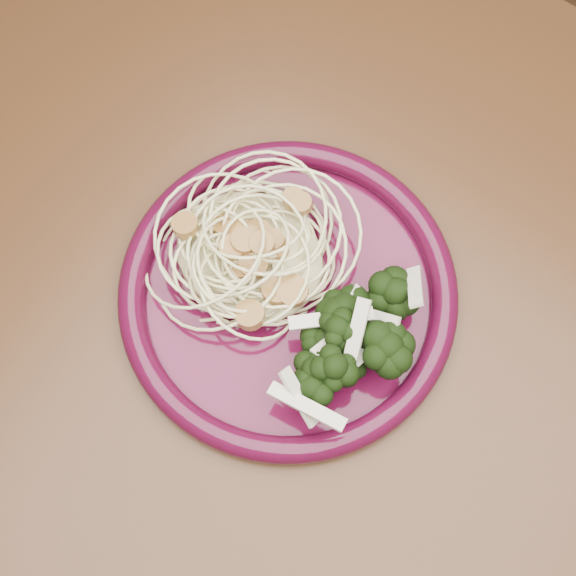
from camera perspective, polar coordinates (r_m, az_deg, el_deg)
The scene contains 6 objects.
dining_table at distance 0.70m, azimuth -4.94°, elevation -3.59°, with size 1.20×0.80×0.75m.
dinner_plate at distance 0.60m, azimuth 0.00°, elevation -0.35°, with size 0.30×0.30×0.02m.
spaghetti_pile at distance 0.60m, azimuth -2.76°, elevation 2.67°, with size 0.12×0.10×0.03m, color beige.
scallop_cluster at distance 0.57m, azimuth -2.91°, elevation 3.88°, with size 0.11×0.11×0.04m, color #A57638, non-canonical shape.
broccoli_pile at distance 0.57m, azimuth 3.57°, elevation -3.21°, with size 0.08×0.13×0.05m, color black.
onion_garnish at distance 0.54m, azimuth 3.75°, elevation -2.34°, with size 0.06×0.08×0.05m, color beige, non-canonical shape.
Camera 1 is at (0.16, -0.12, 1.32)m, focal length 50.00 mm.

